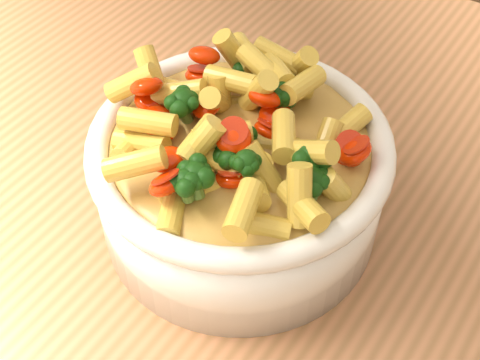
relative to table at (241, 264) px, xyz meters
The scene contains 3 objects.
table is the anchor object (origin of this frame).
serving_bowl 0.15m from the table, 58.34° to the right, with size 0.23×0.23×0.10m.
pasta_salad 0.21m from the table, 58.34° to the right, with size 0.18×0.18×0.04m.
Camera 1 is at (0.21, -0.31, 1.34)m, focal length 50.00 mm.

